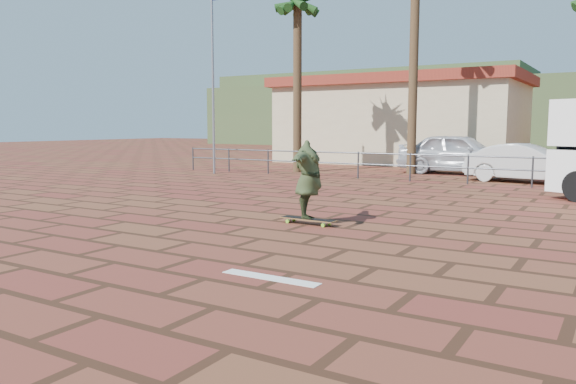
% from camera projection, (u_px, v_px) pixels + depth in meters
% --- Properties ---
extents(ground, '(120.00, 120.00, 0.00)m').
position_uv_depth(ground, '(275.00, 254.00, 8.62)').
color(ground, brown).
rests_on(ground, ground).
extents(paint_stripe, '(1.40, 0.22, 0.01)m').
position_uv_depth(paint_stripe, '(270.00, 278.00, 7.25)').
color(paint_stripe, white).
rests_on(paint_stripe, ground).
extents(guardrail, '(24.06, 0.06, 1.00)m').
position_uv_depth(guardrail, '(468.00, 164.00, 18.73)').
color(guardrail, '#47494F').
rests_on(guardrail, ground).
extents(flagpole, '(1.30, 0.10, 8.00)m').
position_uv_depth(flagpole, '(215.00, 59.00, 22.51)').
color(flagpole, gray).
rests_on(flagpole, ground).
extents(palm_far_left, '(2.40, 2.40, 8.25)m').
position_uv_depth(palm_far_left, '(298.00, 7.00, 23.15)').
color(palm_far_left, brown).
rests_on(palm_far_left, ground).
extents(building_west, '(12.60, 7.60, 4.50)m').
position_uv_depth(building_west, '(401.00, 120.00, 30.12)').
color(building_west, beige).
rests_on(building_west, ground).
extents(hill_front, '(70.00, 18.00, 6.00)m').
position_uv_depth(hill_front, '(572.00, 114.00, 50.71)').
color(hill_front, '#384C28').
rests_on(hill_front, ground).
extents(hill_back, '(35.00, 14.00, 8.00)m').
position_uv_depth(hill_back, '(372.00, 109.00, 67.03)').
color(hill_back, '#384C28').
rests_on(hill_back, ground).
extents(longboard, '(1.21, 0.31, 0.12)m').
position_uv_depth(longboard, '(308.00, 219.00, 11.19)').
color(longboard, olive).
rests_on(longboard, ground).
extents(skateboarder, '(1.11, 1.98, 1.56)m').
position_uv_depth(skateboarder, '(308.00, 180.00, 11.10)').
color(skateboarder, '#344022').
rests_on(skateboarder, longboard).
extents(car_silver, '(4.89, 1.99, 1.66)m').
position_uv_depth(car_silver, '(460.00, 154.00, 22.78)').
color(car_silver, silver).
rests_on(car_silver, ground).
extents(car_white, '(4.19, 1.87, 1.34)m').
position_uv_depth(car_white, '(527.00, 163.00, 19.37)').
color(car_white, silver).
rests_on(car_white, ground).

